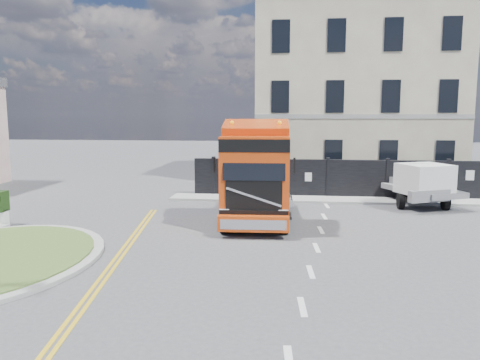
# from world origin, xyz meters

# --- Properties ---
(ground) EXTENTS (120.00, 120.00, 0.00)m
(ground) POSITION_xyz_m (0.00, 0.00, 0.00)
(ground) COLOR #424244
(ground) RESTS_ON ground
(hoarding_fence) EXTENTS (18.80, 0.25, 2.00)m
(hoarding_fence) POSITION_xyz_m (6.55, 9.00, 1.00)
(hoarding_fence) COLOR black
(hoarding_fence) RESTS_ON ground
(georgian_building) EXTENTS (12.30, 10.30, 12.80)m
(georgian_building) POSITION_xyz_m (6.00, 16.50, 5.77)
(georgian_building) COLOR beige
(georgian_building) RESTS_ON ground
(pavement_far) EXTENTS (20.00, 1.60, 0.12)m
(pavement_far) POSITION_xyz_m (6.00, 8.10, 0.06)
(pavement_far) COLOR gray
(pavement_far) RESTS_ON ground
(truck) EXTENTS (2.73, 6.74, 3.98)m
(truck) POSITION_xyz_m (0.73, 2.70, 1.79)
(truck) COLOR black
(truck) RESTS_ON ground
(flatbed_pickup) EXTENTS (3.77, 5.50, 2.08)m
(flatbed_pickup) POSITION_xyz_m (8.13, 7.04, 1.12)
(flatbed_pickup) COLOR slate
(flatbed_pickup) RESTS_ON ground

